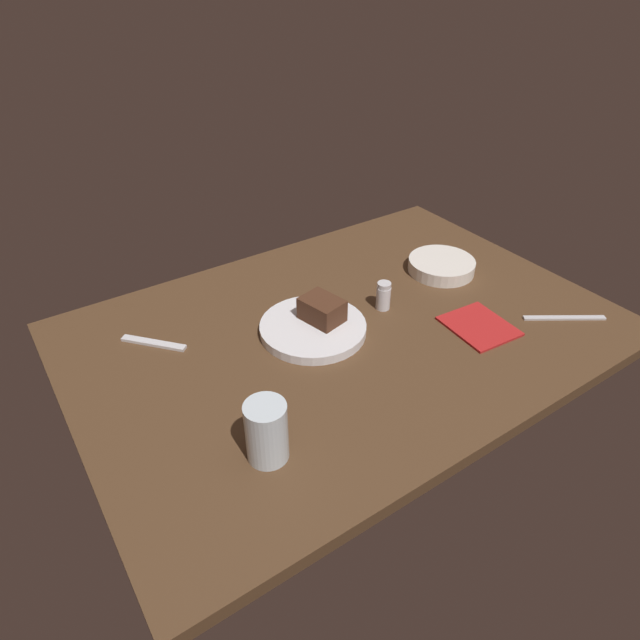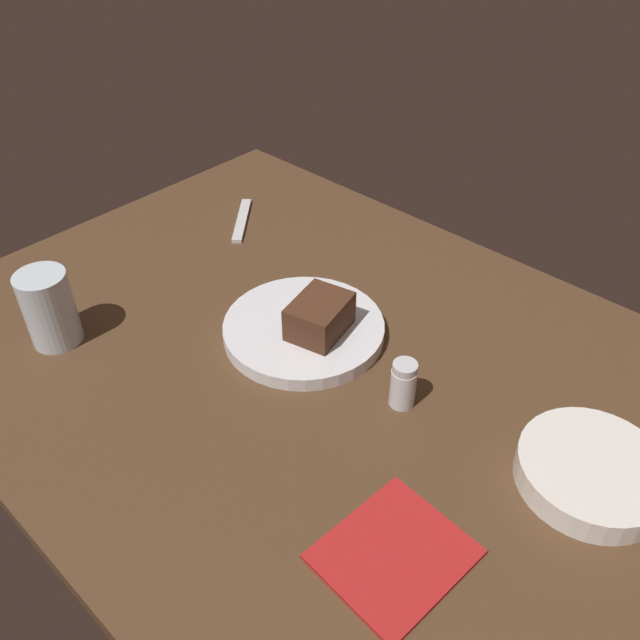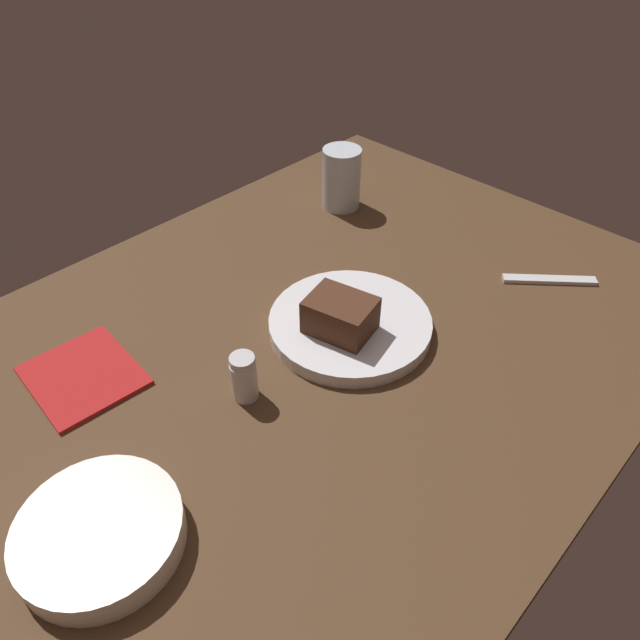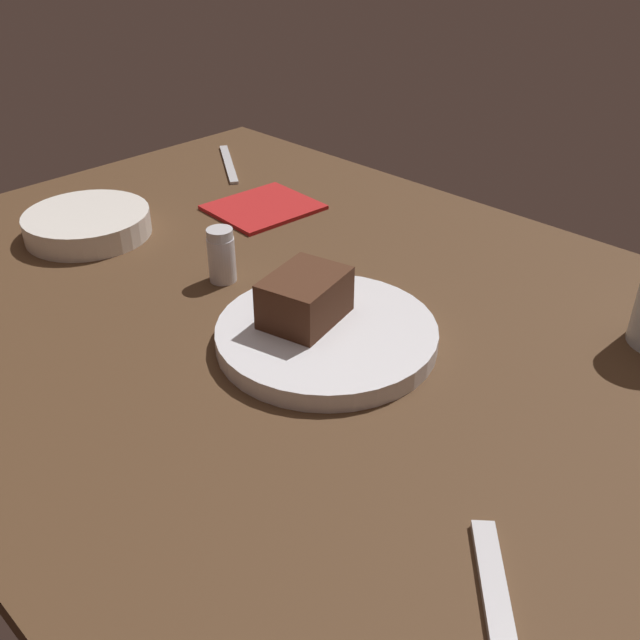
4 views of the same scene
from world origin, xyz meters
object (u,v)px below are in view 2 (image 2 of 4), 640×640
dessert_plate (304,329)px  folded_napkin (394,554)px  water_glass (49,308)px  side_bowl (592,472)px  chocolate_cake_slice (320,316)px  dessert_spoon (242,220)px  salt_shaker (403,384)px

dessert_plate → folded_napkin: 37.80cm
water_glass → side_bowl: 74.98cm
dessert_plate → chocolate_cake_slice: chocolate_cake_slice is taller
dessert_spoon → chocolate_cake_slice: bearing=-154.9°
side_bowl → dessert_plate: bearing=5.0°
salt_shaker → dessert_spoon: (50.48, -16.78, -3.07)cm
chocolate_cake_slice → side_bowl: size_ratio=0.53×
folded_napkin → chocolate_cake_slice: bearing=-34.2°
chocolate_cake_slice → dessert_spoon: bearing=-23.9°
chocolate_cake_slice → salt_shaker: (-16.40, 1.66, -1.34)cm
dessert_plate → chocolate_cake_slice: (-2.76, -0.48, 3.69)cm
dessert_spoon → side_bowl: bearing=-140.1°
folded_napkin → water_glass: bearing=5.7°
chocolate_cake_slice → side_bowl: 40.53cm
salt_shaker → water_glass: water_glass is taller
water_glass → dessert_spoon: water_glass is taller
salt_shaker → chocolate_cake_slice: bearing=-5.8°
dessert_plate → water_glass: size_ratio=2.08×
chocolate_cake_slice → dessert_spoon: size_ratio=0.61×
salt_shaker → dessert_spoon: bearing=-18.4°
chocolate_cake_slice → side_bowl: chocolate_cake_slice is taller
salt_shaker → water_glass: bearing=28.3°
dessert_plate → water_glass: bearing=44.5°
chocolate_cake_slice → water_glass: bearing=42.1°
side_bowl → folded_napkin: 25.73cm
dessert_spoon → folded_napkin: (-63.64, 35.20, -0.05)cm
dessert_plate → salt_shaker: salt_shaker is taller
dessert_plate → salt_shaker: 19.33cm
folded_napkin → salt_shaker: bearing=-54.5°
water_glass → dessert_spoon: 41.75cm
dessert_plate → dessert_spoon: dessert_plate is taller
water_glass → dessert_plate: bearing=-135.5°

